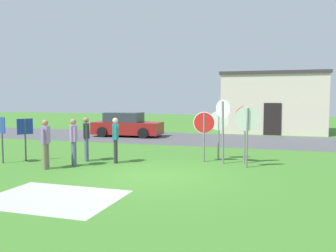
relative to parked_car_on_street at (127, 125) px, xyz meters
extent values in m
plane|color=#3D7528|center=(5.45, -10.39, -0.69)|extent=(80.00, 80.00, 0.00)
cube|color=#4C4C51|center=(5.45, -0.10, -0.68)|extent=(60.00, 6.40, 0.01)
cube|color=#ADAAA3|center=(3.99, -13.35, -0.69)|extent=(3.20, 2.40, 0.01)
cube|color=beige|center=(8.79, 5.86, 1.31)|extent=(6.78, 4.86, 3.99)
cube|color=#383333|center=(8.79, 5.86, 3.40)|extent=(6.98, 5.06, 0.20)
cube|color=black|center=(8.79, 3.41, 0.36)|extent=(1.10, 0.08, 2.10)
cube|color=maroon|center=(0.06, 0.00, -0.16)|extent=(4.38, 2.00, 0.76)
cube|color=#2D333D|center=(-0.19, -0.01, 0.52)|extent=(2.31, 1.64, 0.60)
cylinder|color=black|center=(1.35, 0.97, -0.37)|extent=(0.65, 0.25, 0.64)
cylinder|color=black|center=(1.44, -0.83, -0.37)|extent=(0.65, 0.25, 0.64)
cylinder|color=black|center=(-1.31, 0.84, -0.37)|extent=(0.65, 0.25, 0.64)
cylinder|color=black|center=(-1.23, -0.96, -0.37)|extent=(0.65, 0.25, 0.64)
cylinder|color=slate|center=(6.93, -6.73, 0.24)|extent=(0.08, 0.14, 1.86)
cylinder|color=white|center=(6.93, -6.73, 0.85)|extent=(0.76, 0.13, 0.76)
cylinder|color=red|center=(6.93, -6.72, 0.85)|extent=(0.71, 0.12, 0.71)
cylinder|color=slate|center=(8.14, -8.11, 0.35)|extent=(0.11, 0.16, 2.08)
cylinder|color=white|center=(8.14, -8.11, 1.03)|extent=(0.84, 0.30, 0.87)
cylinder|color=red|center=(8.14, -8.10, 1.03)|extent=(0.78, 0.28, 0.80)
cylinder|color=slate|center=(6.49, -7.42, 0.23)|extent=(0.08, 0.08, 1.84)
cylinder|color=white|center=(6.49, -7.42, 0.81)|extent=(0.82, 0.10, 0.82)
cylinder|color=red|center=(6.49, -7.43, 0.81)|extent=(0.76, 0.09, 0.76)
cylinder|color=slate|center=(7.23, -7.63, 0.47)|extent=(0.14, 0.16, 2.31)
cylinder|color=white|center=(7.23, -7.63, 1.34)|extent=(0.60, 0.38, 0.68)
cylinder|color=red|center=(7.24, -7.62, 1.34)|extent=(0.56, 0.36, 0.63)
cylinder|color=slate|center=(7.99, -7.34, 0.36)|extent=(0.09, 0.09, 2.09)
cylinder|color=white|center=(7.99, -7.34, 1.09)|extent=(0.72, 0.23, 0.75)
cylinder|color=red|center=(7.99, -7.35, 1.09)|extent=(0.67, 0.22, 0.70)
cylinder|color=#4C5670|center=(2.15, -9.54, -0.25)|extent=(0.14, 0.14, 0.88)
cylinder|color=#4C5670|center=(2.30, -9.70, -0.25)|extent=(0.14, 0.14, 0.88)
cube|color=#9E7AB2|center=(2.23, -9.62, 0.48)|extent=(0.40, 0.41, 0.58)
cylinder|color=#9E7AB2|center=(2.06, -9.44, 0.46)|extent=(0.09, 0.09, 0.52)
cylinder|color=#9E7AB2|center=(2.39, -9.80, 0.46)|extent=(0.09, 0.09, 0.52)
sphere|color=#9E7051|center=(2.23, -9.62, 0.90)|extent=(0.21, 0.21, 0.21)
cylinder|color=#4C5670|center=(2.07, -8.49, -0.25)|extent=(0.14, 0.14, 0.88)
cylinder|color=#4C5670|center=(2.19, -8.68, -0.25)|extent=(0.14, 0.14, 0.88)
cube|color=#333338|center=(2.13, -8.59, 0.48)|extent=(0.38, 0.42, 0.58)
cylinder|color=#333338|center=(2.00, -8.39, 0.46)|extent=(0.09, 0.09, 0.52)
cylinder|color=#333338|center=(2.27, -8.78, 0.46)|extent=(0.09, 0.09, 0.52)
sphere|color=#9E7051|center=(2.13, -8.59, 0.90)|extent=(0.21, 0.21, 0.21)
cylinder|color=#2D2D33|center=(3.32, -8.51, -0.25)|extent=(0.14, 0.14, 0.88)
cylinder|color=#2D2D33|center=(3.42, -8.70, -0.25)|extent=(0.14, 0.14, 0.88)
cube|color=teal|center=(3.37, -8.61, 0.48)|extent=(0.36, 0.42, 0.58)
cylinder|color=teal|center=(3.26, -8.40, 0.46)|extent=(0.09, 0.09, 0.52)
cylinder|color=teal|center=(3.48, -8.82, 0.46)|extent=(0.09, 0.09, 0.52)
sphere|color=beige|center=(3.37, -8.61, 0.90)|extent=(0.21, 0.21, 0.21)
cylinder|color=#7A6B56|center=(1.57, -10.26, -0.25)|extent=(0.14, 0.14, 0.88)
cylinder|color=#7A6B56|center=(1.64, -10.47, -0.25)|extent=(0.14, 0.14, 0.88)
cube|color=#9E7AB2|center=(1.60, -10.36, 0.48)|extent=(0.32, 0.41, 0.58)
cylinder|color=#9E7AB2|center=(1.53, -10.14, 0.46)|extent=(0.09, 0.09, 0.52)
cylinder|color=#9E7AB2|center=(1.68, -10.59, 0.46)|extent=(0.09, 0.09, 0.52)
sphere|color=#9E7051|center=(1.60, -10.36, 0.90)|extent=(0.21, 0.21, 0.21)
cylinder|color=#4C4C51|center=(-0.60, -9.94, 0.17)|extent=(0.06, 0.06, 1.72)
cube|color=#1E389E|center=(-0.60, -9.94, 0.73)|extent=(0.54, 0.30, 0.60)
cylinder|color=#4C4C51|center=(-0.10, -9.29, 0.13)|extent=(0.06, 0.06, 1.63)
cube|color=#1E389E|center=(-0.10, -9.29, 0.65)|extent=(0.35, 0.52, 0.60)
camera|label=1|loc=(9.17, -20.57, 1.74)|focal=37.94mm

